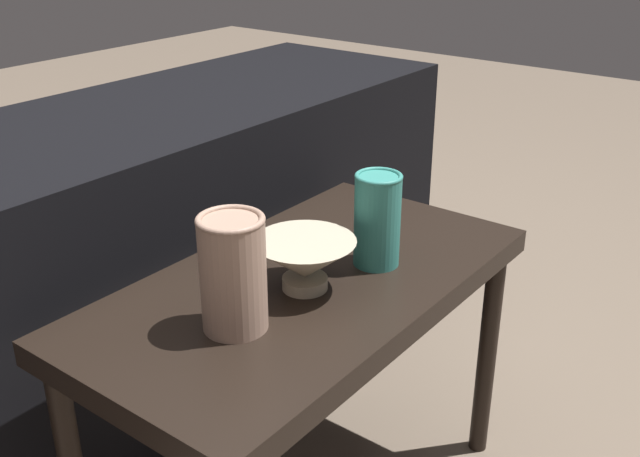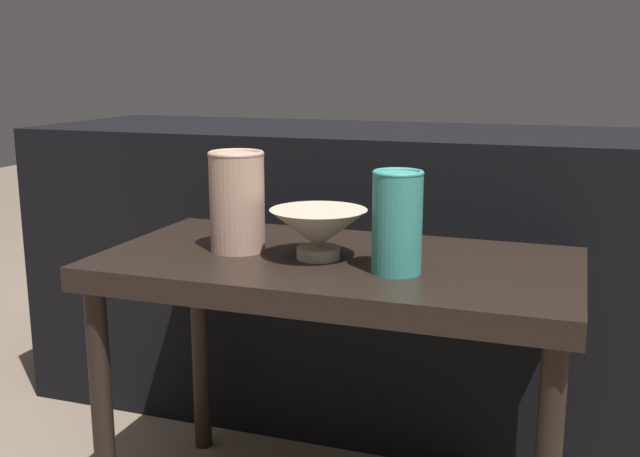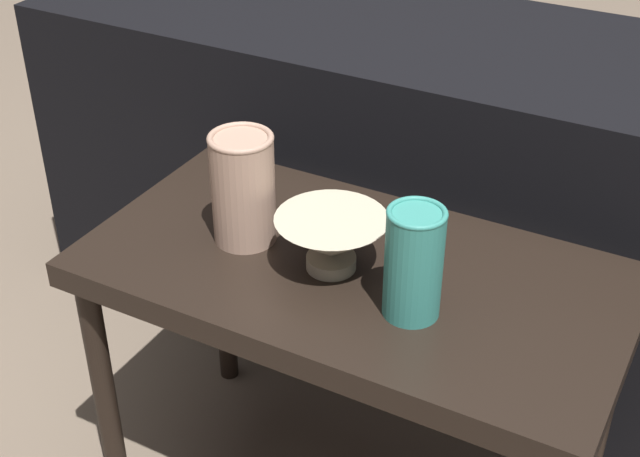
% 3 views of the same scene
% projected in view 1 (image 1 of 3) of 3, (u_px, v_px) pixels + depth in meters
% --- Properties ---
extents(table, '(0.78, 0.41, 0.49)m').
position_uv_depth(table, '(306.00, 310.00, 1.22)').
color(table, black).
rests_on(table, ground_plane).
extents(couch_backdrop, '(1.73, 0.50, 0.66)m').
position_uv_depth(couch_backdrop, '(116.00, 278.00, 1.55)').
color(couch_backdrop, black).
rests_on(couch_backdrop, ground_plane).
extents(bowl, '(0.16, 0.16, 0.08)m').
position_uv_depth(bowl, '(305.00, 260.00, 1.15)').
color(bowl, '#B2A88E').
rests_on(bowl, table).
extents(vase_textured_left, '(0.10, 0.10, 0.17)m').
position_uv_depth(vase_textured_left, '(233.00, 272.00, 1.03)').
color(vase_textured_left, tan).
rests_on(vase_textured_left, table).
extents(vase_colorful_right, '(0.08, 0.08, 0.16)m').
position_uv_depth(vase_colorful_right, '(377.00, 219.00, 1.22)').
color(vase_colorful_right, teal).
rests_on(vase_colorful_right, table).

